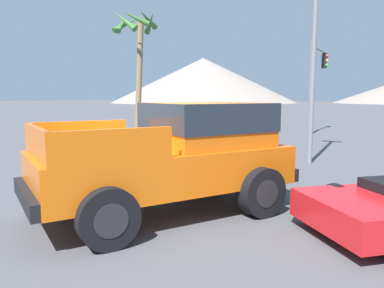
# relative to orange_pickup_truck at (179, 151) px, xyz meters

# --- Properties ---
(ground_plane) EXTENTS (320.00, 320.00, 0.00)m
(ground_plane) POSITION_rel_orange_pickup_truck_xyz_m (-0.55, -0.45, -1.12)
(ground_plane) COLOR #4C4C51
(orange_pickup_truck) EXTENTS (4.02, 5.10, 2.00)m
(orange_pickup_truck) POSITION_rel_orange_pickup_truck_xyz_m (0.00, 0.00, 0.00)
(orange_pickup_truck) COLOR orange
(orange_pickup_truck) RESTS_ON ground_plane
(parked_car_silver) EXTENTS (4.88, 3.26, 1.15)m
(parked_car_silver) POSITION_rel_orange_pickup_truck_xyz_m (-9.25, 23.21, -0.53)
(parked_car_silver) COLOR #B7BABF
(parked_car_silver) RESTS_ON ground_plane
(traffic_light_main) EXTENTS (0.38, 3.86, 5.03)m
(traffic_light_main) POSITION_rel_orange_pickup_truck_xyz_m (-1.09, 16.67, 2.42)
(traffic_light_main) COLOR slate
(traffic_light_main) RESTS_ON ground_plane
(street_lamp_post) EXTENTS (0.90, 0.24, 8.40)m
(street_lamp_post) POSITION_rel_orange_pickup_truck_xyz_m (0.94, 6.30, 3.87)
(street_lamp_post) COLOR slate
(street_lamp_post) RESTS_ON ground_plane
(palm_tree_tall) EXTENTS (2.78, 2.68, 7.26)m
(palm_tree_tall) POSITION_rel_orange_pickup_truck_xyz_m (-11.13, 12.85, 4.36)
(palm_tree_tall) COLOR brown
(palm_tree_tall) RESTS_ON ground_plane
(distant_mountain_range) EXTENTS (133.55, 90.11, 14.95)m
(distant_mountain_range) POSITION_rel_orange_pickup_truck_xyz_m (-17.79, 117.81, 5.60)
(distant_mountain_range) COLOR gray
(distant_mountain_range) RESTS_ON ground_plane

